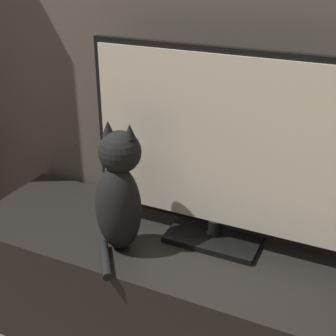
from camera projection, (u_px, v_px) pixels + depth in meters
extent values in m
cube|color=black|center=(162.00, 293.00, 1.65)|extent=(1.36, 0.47, 0.45)
cube|color=black|center=(214.00, 237.00, 1.55)|extent=(0.30, 0.18, 0.02)
cylinder|color=black|center=(215.00, 227.00, 1.53)|extent=(0.04, 0.04, 0.06)
cube|color=black|center=(220.00, 143.00, 1.41)|extent=(0.85, 0.02, 0.57)
cube|color=silver|center=(219.00, 144.00, 1.40)|extent=(0.81, 0.01, 0.54)
ellipsoid|color=black|center=(118.00, 208.00, 1.45)|extent=(0.15, 0.14, 0.29)
ellipsoid|color=olive|center=(126.00, 205.00, 1.50)|extent=(0.08, 0.05, 0.16)
sphere|color=black|center=(120.00, 152.00, 1.39)|extent=(0.14, 0.14, 0.13)
cone|color=black|center=(108.00, 128.00, 1.38)|extent=(0.04, 0.04, 0.04)
cone|color=black|center=(130.00, 131.00, 1.35)|extent=(0.04, 0.04, 0.04)
cylinder|color=black|center=(105.00, 259.00, 1.43)|extent=(0.13, 0.16, 0.03)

